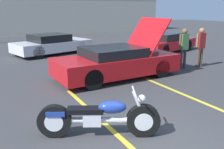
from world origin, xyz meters
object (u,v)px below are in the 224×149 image
at_px(motorcycle, 99,118).
at_px(spectator_near_motorcycle, 201,44).
at_px(show_car_hood_open, 117,62).
at_px(parked_car_left_row, 52,44).
at_px(spectator_by_show_car, 184,45).
at_px(parked_car_right_row, 164,42).
at_px(spectator_midground, 146,40).

distance_m(motorcycle, spectator_near_motorcycle, 7.55).
relative_size(show_car_hood_open, spectator_near_motorcycle, 2.76).
distance_m(parked_car_left_row, spectator_by_show_car, 7.50).
relative_size(spectator_near_motorcycle, spectator_by_show_car, 1.00).
xyz_separation_m(parked_car_left_row, spectator_near_motorcycle, (4.95, -6.38, 0.48)).
distance_m(show_car_hood_open, parked_car_right_row, 6.58).
bearing_deg(spectator_by_show_car, show_car_hood_open, 178.40).
xyz_separation_m(motorcycle, parked_car_left_row, (1.65, 9.99, 0.14)).
bearing_deg(spectator_by_show_car, parked_car_right_row, 60.90).
height_order(motorcycle, spectator_midground, spectator_midground).
xyz_separation_m(motorcycle, spectator_midground, (5.12, 5.66, 0.66)).
xyz_separation_m(show_car_hood_open, parked_car_right_row, (5.35, 3.82, -0.06)).
bearing_deg(spectator_near_motorcycle, parked_car_right_row, 72.39).
relative_size(show_car_hood_open, spectator_by_show_car, 2.76).
bearing_deg(parked_car_right_row, parked_car_left_row, 140.79).
bearing_deg(show_car_hood_open, motorcycle, -126.87).
height_order(parked_car_right_row, spectator_midground, spectator_midground).
distance_m(show_car_hood_open, spectator_midground, 3.25).
relative_size(spectator_near_motorcycle, spectator_midground, 0.97).
relative_size(show_car_hood_open, parked_car_right_row, 1.03).
distance_m(motorcycle, parked_car_right_row, 10.94).
height_order(parked_car_right_row, spectator_near_motorcycle, spectator_near_motorcycle).
xyz_separation_m(parked_car_left_row, spectator_midground, (3.47, -4.33, 0.52)).
distance_m(spectator_near_motorcycle, spectator_midground, 2.53).
relative_size(motorcycle, parked_car_left_row, 0.49).
distance_m(parked_car_right_row, spectator_near_motorcycle, 4.21).
bearing_deg(spectator_midground, parked_car_left_row, 128.71).
bearing_deg(show_car_hood_open, spectator_midground, 32.64).
relative_size(motorcycle, show_car_hood_open, 0.48).
bearing_deg(parked_car_left_row, spectator_by_show_car, -72.54).
bearing_deg(motorcycle, parked_car_right_row, 70.75).
xyz_separation_m(show_car_hood_open, parked_car_left_row, (-0.87, 6.21, -0.05)).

